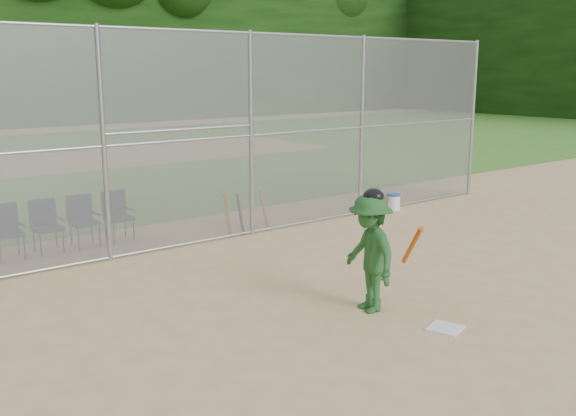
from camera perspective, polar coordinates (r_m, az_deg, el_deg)
ground at (r=8.79m, az=10.11°, el=-9.78°), size 100.00×100.00×0.00m
grass_strip at (r=24.44m, az=-22.75°, el=3.59°), size 100.00×100.00×0.00m
dirt_patch_far at (r=24.44m, az=-22.75°, el=3.60°), size 24.00×24.00×0.00m
backstop_fence at (r=12.15m, az=-7.24°, el=6.46°), size 16.09×0.09×4.00m
home_plate at (r=8.63m, az=13.80°, el=-10.32°), size 0.51×0.51×0.02m
batter_at_plate at (r=8.81m, az=7.28°, el=-3.94°), size 1.00×1.28×1.72m
water_cooler at (r=15.43m, az=9.40°, el=0.55°), size 0.30×0.30×0.38m
spare_bats at (r=13.04m, az=-3.73°, el=-0.43°), size 0.96×0.34×0.84m
chair_3 at (r=12.21m, az=-23.63°, el=-2.02°), size 0.54×0.52×0.96m
chair_4 at (r=12.38m, az=-20.59°, el=-1.59°), size 0.54×0.52×0.96m
chair_5 at (r=12.58m, az=-17.64°, el=-1.17°), size 0.54×0.52×0.96m
chair_6 at (r=12.82m, az=-14.80°, el=-0.76°), size 0.54×0.52×0.96m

